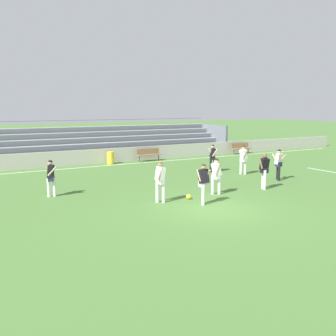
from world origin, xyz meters
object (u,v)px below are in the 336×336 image
bench_centre_sideline (241,147)px  trash_bin (110,158)px  player_white_wide_right (216,173)px  player_dark_trailing_run (51,175)px  player_dark_overlapping (203,180)px  player_white_wide_left (243,157)px  player_white_on_ball (279,162)px  bleacher_stand (71,143)px  player_white_challenging (160,178)px  player_dark_pressing_high (264,168)px  player_dark_deep_cover (213,156)px  soccer_ball (189,197)px  bench_near_wall_gap (149,153)px

bench_centre_sideline → trash_bin: 11.61m
player_white_wide_right → player_dark_trailing_run: (-6.56, 3.20, -0.01)m
player_dark_overlapping → player_dark_trailing_run: (-5.04, 4.39, -0.03)m
bench_centre_sideline → player_white_wide_left: 9.98m
player_white_on_ball → player_white_wide_right: (-4.93, -1.05, -0.02)m
bleacher_stand → player_white_challenging: (-0.29, -14.42, -0.22)m
bench_centre_sideline → player_dark_pressing_high: size_ratio=1.05×
player_white_on_ball → player_white_wide_left: size_ratio=0.99×
player_white_challenging → player_dark_trailing_run: bearing=138.2°
player_dark_trailing_run → bench_centre_sideline: bearing=24.3°
player_dark_deep_cover → player_dark_trailing_run: size_ratio=1.03×
player_dark_deep_cover → player_white_wide_right: player_dark_deep_cover is taller
player_dark_trailing_run → trash_bin: bearing=53.8°
player_dark_overlapping → player_dark_pressing_high: player_dark_pressing_high is taller
bleacher_stand → player_white_challenging: bearing=-91.1°
player_dark_overlapping → player_white_wide_left: size_ratio=0.99×
bench_centre_sideline → player_dark_pressing_high: (-8.13, -11.29, 0.48)m
player_dark_overlapping → player_dark_deep_cover: player_dark_deep_cover is taller
player_white_on_ball → player_white_wide_right: size_ratio=1.02×
trash_bin → player_white_challenging: size_ratio=0.49×
bleacher_stand → player_dark_pressing_high: size_ratio=15.18×
bleacher_stand → soccer_ball: (1.02, -14.53, -1.14)m
player_dark_deep_cover → player_white_wide_right: (-3.37, -4.86, -0.02)m
player_dark_overlapping → player_dark_trailing_run: player_dark_overlapping is taller
bleacher_stand → player_white_wide_left: (7.05, -11.00, -0.25)m
player_dark_deep_cover → player_white_wide_left: size_ratio=0.99×
player_dark_trailing_run → player_dark_pressing_high: player_dark_pressing_high is taller
bench_near_wall_gap → soccer_ball: bench_near_wall_gap is taller
player_white_wide_left → soccer_ball: player_white_wide_left is taller
soccer_ball → player_dark_overlapping: bearing=-86.7°
soccer_ball → bench_centre_sideline: bearing=42.2°
bench_centre_sideline → bench_near_wall_gap: same height
bench_near_wall_gap → player_white_wide_left: player_white_wide_left is taller
player_white_on_ball → trash_bin: bearing=119.9°
player_dark_trailing_run → player_white_on_ball: bearing=-10.6°
trash_bin → bleacher_stand: bearing=118.3°
bench_near_wall_gap → trash_bin: size_ratio=2.13×
player_white_on_ball → player_dark_pressing_high: 2.61m
player_white_challenging → soccer_ball: size_ratio=7.81×
bench_near_wall_gap → player_white_wide_right: 11.26m
bleacher_stand → player_dark_overlapping: (1.08, -15.53, -0.26)m
bench_centre_sideline → player_dark_deep_cover: size_ratio=1.07×
player_dark_overlapping → player_white_challenging: player_white_challenging is taller
player_white_wide_right → player_dark_trailing_run: bearing=154.0°
bench_centre_sideline → player_white_wide_right: size_ratio=1.10×
player_white_wide_left → player_dark_deep_cover: bearing=125.5°
bench_centre_sideline → player_dark_pressing_high: bearing=-125.8°
player_white_challenging → player_dark_deep_cover: player_white_challenging is taller
player_white_challenging → player_dark_trailing_run: 4.92m
bench_centre_sideline → player_white_wide_right: 15.45m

